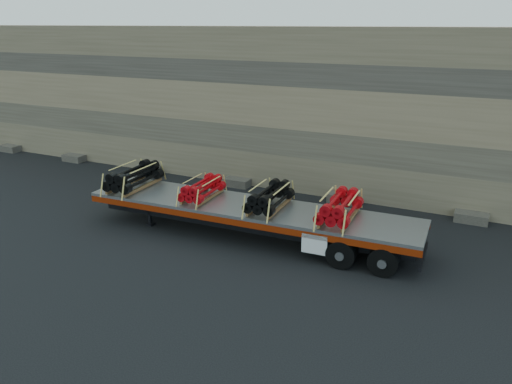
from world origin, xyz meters
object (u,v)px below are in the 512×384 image
Objects in this scene: trailer at (249,221)px; bundle_rear at (340,208)px; bundle_midfront at (202,189)px; bundle_midrear at (270,198)px; bundle_front at (134,178)px.

trailer is 3.33m from bundle_rear.
bundle_rear is (5.00, 0.19, 0.05)m from bundle_midfront.
bundle_midrear is 2.41m from bundle_rear.
bundle_midfront is (-1.82, -0.07, 0.92)m from trailer.
bundle_rear is (2.41, 0.09, 0.01)m from bundle_midrear.
bundle_midfront is at bearing -0.00° from bundle_front.
bundle_front is at bearing 180.00° from bundle_rear.
bundle_front is 1.10× the size of bundle_midrear.
bundle_front is 2.95m from bundle_midfront.
trailer is at bearing 0.00° from bundle_midfront.
bundle_midrear reaches higher than trailer.
trailer is 1.23m from bundle_midrear.
bundle_midrear is (2.59, 0.10, 0.04)m from bundle_midfront.
bundle_front is 1.22× the size of bundle_midfront.
bundle_front reaches higher than trailer.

